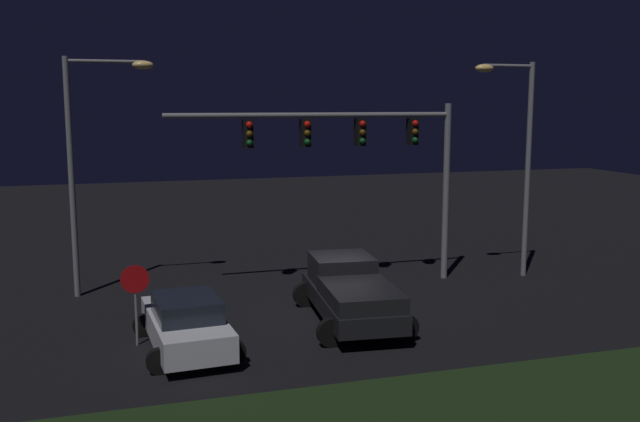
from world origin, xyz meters
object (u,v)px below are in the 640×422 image
(pickup_truck, at_px, (350,289))
(traffic_signal_gantry, at_px, (361,146))
(stop_sign, at_px, (135,290))
(street_lamp_left, at_px, (89,146))
(street_lamp_right, at_px, (518,144))
(car_sedan, at_px, (186,323))

(pickup_truck, height_order, traffic_signal_gantry, traffic_signal_gantry)
(stop_sign, bearing_deg, pickup_truck, 3.53)
(pickup_truck, bearing_deg, traffic_signal_gantry, -18.96)
(traffic_signal_gantry, relative_size, street_lamp_left, 1.29)
(pickup_truck, relative_size, stop_sign, 2.50)
(pickup_truck, distance_m, stop_sign, 6.27)
(traffic_signal_gantry, bearing_deg, stop_sign, -151.51)
(traffic_signal_gantry, relative_size, street_lamp_right, 1.29)
(traffic_signal_gantry, xyz_separation_m, street_lamp_right, (5.95, -0.54, 0.00))
(car_sedan, height_order, street_lamp_left, street_lamp_left)
(street_lamp_left, xyz_separation_m, street_lamp_right, (15.11, -1.88, -0.06))
(traffic_signal_gantry, bearing_deg, street_lamp_left, 171.63)
(street_lamp_left, bearing_deg, stop_sign, -78.92)
(street_lamp_right, bearing_deg, traffic_signal_gantry, 174.85)
(traffic_signal_gantry, xyz_separation_m, stop_sign, (-8.04, -4.36, -3.47))
(street_lamp_right, xyz_separation_m, stop_sign, (-13.99, -3.82, -3.47))
(street_lamp_right, distance_m, stop_sign, 14.91)
(street_lamp_left, relative_size, street_lamp_right, 1.00)
(car_sedan, xyz_separation_m, traffic_signal_gantry, (6.79, 5.12, 4.29))
(car_sedan, bearing_deg, stop_sign, 54.96)
(traffic_signal_gantry, xyz_separation_m, street_lamp_left, (-9.15, 1.35, 0.06))
(stop_sign, bearing_deg, car_sedan, -31.31)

